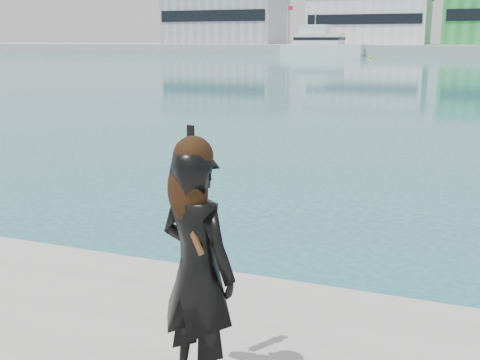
% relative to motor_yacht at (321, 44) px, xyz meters
% --- Properties ---
extents(far_quay, '(320.00, 40.00, 2.00)m').
position_rel_motor_yacht_xyz_m(far_quay, '(28.10, 18.73, -1.12)').
color(far_quay, '#9E9E99').
rests_on(far_quay, ground).
extents(warehouse_grey_left, '(26.52, 16.36, 11.50)m').
position_rel_motor_yacht_xyz_m(warehouse_grey_left, '(-26.90, 16.71, 5.64)').
color(warehouse_grey_left, gray).
rests_on(warehouse_grey_left, far_quay).
extents(warehouse_white, '(24.48, 15.35, 9.50)m').
position_rel_motor_yacht_xyz_m(warehouse_white, '(6.10, 16.71, 4.64)').
color(warehouse_white, silver).
rests_on(warehouse_white, far_quay).
extents(flagpole_left, '(1.28, 0.16, 8.00)m').
position_rel_motor_yacht_xyz_m(flagpole_left, '(-9.81, 9.73, 4.42)').
color(flagpole_left, silver).
rests_on(flagpole_left, far_quay).
extents(motor_yacht, '(16.61, 6.47, 7.55)m').
position_rel_motor_yacht_xyz_m(motor_yacht, '(0.00, 0.00, 0.00)').
color(motor_yacht, silver).
rests_on(motor_yacht, ground).
extents(buoy_far, '(0.50, 0.50, 0.50)m').
position_rel_motor_yacht_xyz_m(buoy_far, '(11.95, -14.72, -2.12)').
color(buoy_far, '#FFF70D').
rests_on(buoy_far, ground).
extents(woman, '(0.65, 0.53, 1.63)m').
position_rel_motor_yacht_xyz_m(woman, '(27.65, -112.13, -0.50)').
color(woman, black).
rests_on(woman, near_quay).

